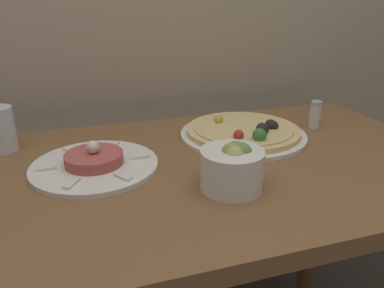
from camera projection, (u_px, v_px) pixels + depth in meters
name	position (u px, v px, depth m)	size (l,w,h in m)	color
dining_table	(177.00, 217.00, 0.82)	(1.25, 0.63, 0.77)	brown
pizza_plate	(244.00, 132.00, 0.93)	(0.31, 0.31, 0.05)	white
tartare_plate	(95.00, 163.00, 0.77)	(0.26, 0.26, 0.06)	white
small_bowl	(233.00, 166.00, 0.68)	(0.12, 0.12, 0.09)	white
salt_shaker	(315.00, 114.00, 0.99)	(0.03, 0.03, 0.07)	silver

